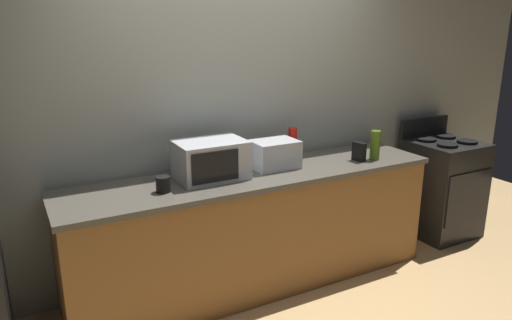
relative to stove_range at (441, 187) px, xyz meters
name	(u,v)px	position (x,y,z in m)	size (l,w,h in m)	color
ground_plane	(283,309)	(-2.00, -0.40, -0.46)	(8.00, 8.00, 0.00)	tan
back_wall	(231,104)	(-2.00, 0.41, 0.89)	(6.40, 0.10, 2.70)	#9EA399
counter_run	(256,230)	(-2.00, 0.00, -0.01)	(2.84, 0.64, 0.90)	brown
stove_range	(441,187)	(0.00, 0.00, 0.00)	(0.60, 0.61, 1.08)	black
microwave	(211,160)	(-2.33, 0.05, 0.57)	(0.48, 0.35, 0.27)	#B7BABF
toaster_oven	(274,154)	(-1.81, 0.06, 0.54)	(0.34, 0.26, 0.21)	#B7BABF
cordless_phone	(359,152)	(-1.13, -0.10, 0.51)	(0.05, 0.11, 0.15)	black
bottle_olive_oil	(375,145)	(-0.99, -0.13, 0.56)	(0.08, 0.08, 0.24)	#4C6B19
bottle_hot_sauce	(292,143)	(-1.55, 0.21, 0.57)	(0.07, 0.07, 0.25)	red
mug_black	(163,184)	(-2.72, -0.07, 0.49)	(0.09, 0.09, 0.10)	black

